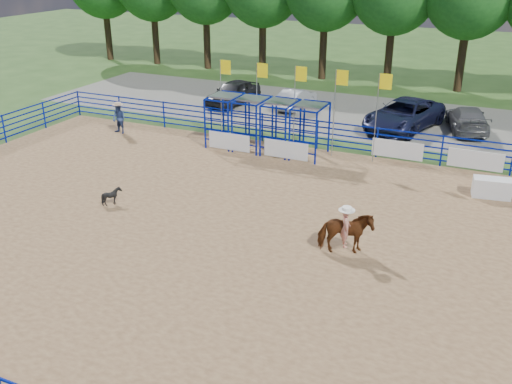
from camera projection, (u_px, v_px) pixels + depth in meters
ground at (227, 232)px, 20.32m from camera, size 120.00×120.00×0.00m
arena_dirt at (227, 232)px, 20.31m from camera, size 30.00×20.00×0.02m
gravel_strip at (354, 115)px, 34.55m from camera, size 40.00×10.00×0.01m
announcer_table at (492, 188)px, 23.01m from camera, size 1.57×0.90×0.79m
horse_and_rider at (345, 230)px, 18.59m from camera, size 1.93×1.40×2.33m
calf at (112, 196)px, 22.33m from camera, size 0.72×0.66×0.72m
spectator_cowboy at (119, 118)px, 30.72m from camera, size 0.88×0.73×1.68m
car_a at (233, 93)px, 36.50m from camera, size 2.43×4.66×1.52m
car_b at (296, 99)px, 35.65m from camera, size 1.63×3.85×1.24m
car_c at (404, 115)px, 31.48m from camera, size 4.17×6.37×1.63m
car_d at (467, 119)px, 31.29m from camera, size 2.93×4.91×1.33m
perimeter_fence at (226, 213)px, 20.02m from camera, size 30.10×20.10×1.50m
chute_assembly at (273, 126)px, 27.93m from camera, size 19.32×2.41×4.20m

